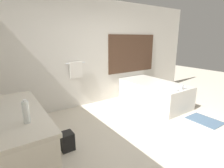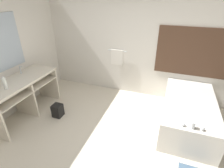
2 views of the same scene
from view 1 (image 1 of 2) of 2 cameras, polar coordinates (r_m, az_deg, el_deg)
name	(u,v)px [view 1 (image 1 of 2)]	position (r m, az deg, el deg)	size (l,w,h in m)	color
ground_plane	(145,143)	(3.21, 10.83, -18.38)	(16.00, 16.00, 0.00)	beige
wall_back_with_blinds	(87,54)	(4.57, -8.12, 9.68)	(7.40, 0.13, 2.70)	silver
vanity_counter	(15,128)	(2.54, -29.04, -12.58)	(0.67, 1.62, 0.89)	beige
bathtub	(153,92)	(4.88, 13.36, -2.49)	(0.98, 1.86, 0.71)	silver
water_bottle_1	(26,112)	(2.02, -26.25, -8.19)	(0.07, 0.07, 0.25)	silver
waste_bin	(67,141)	(3.02, -14.52, -17.61)	(0.20, 0.20, 0.29)	black
bath_mat	(204,120)	(4.37, 27.96, -10.44)	(0.47, 0.66, 0.02)	slate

